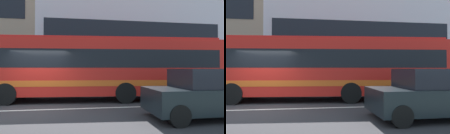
# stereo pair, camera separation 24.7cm
# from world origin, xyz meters

# --- Properties ---
(ground_plane) EXTENTS (160.00, 160.00, 0.00)m
(ground_plane) POSITION_xyz_m (0.00, 0.00, 0.00)
(ground_plane) COLOR #323033
(lane_centre_line) EXTENTS (60.00, 0.16, 0.01)m
(lane_centre_line) POSITION_xyz_m (0.00, 0.00, 0.00)
(lane_centre_line) COLOR silver
(lane_centre_line) RESTS_ON ground_plane
(apartment_block_right) EXTENTS (18.05, 9.95, 9.01)m
(apartment_block_right) POSITION_xyz_m (7.05, 14.06, 4.50)
(apartment_block_right) COLOR silver
(apartment_block_right) RESTS_ON ground_plane
(transit_bus) EXTENTS (11.76, 3.36, 3.24)m
(transit_bus) POSITION_xyz_m (3.44, 2.17, 1.79)
(transit_bus) COLOR red
(transit_bus) RESTS_ON ground_plane
(sedan_oncoming) EXTENTS (4.51, 1.98, 1.64)m
(sedan_oncoming) POSITION_xyz_m (6.34, -2.17, 0.79)
(sedan_oncoming) COLOR black
(sedan_oncoming) RESTS_ON ground_plane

